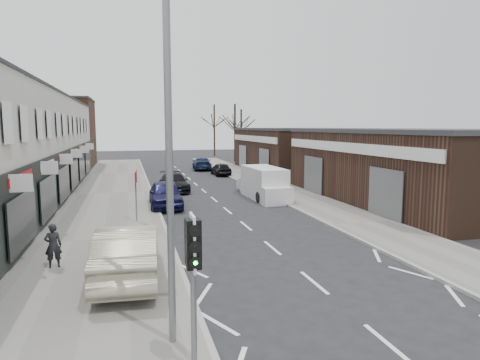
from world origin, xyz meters
TOP-DOWN VIEW (x-y plane):
  - ground at (0.00, 0.00)m, footprint 160.00×160.00m
  - pavement_left at (-6.75, 22.00)m, footprint 5.50×64.00m
  - pavement_right at (5.75, 22.00)m, footprint 3.50×64.00m
  - brick_block_far at (-13.50, 45.00)m, footprint 8.00×10.00m
  - right_unit_near at (12.50, 14.00)m, footprint 10.00×18.00m
  - right_unit_far at (12.50, 34.00)m, footprint 10.00×16.00m
  - tree_far_a at (9.00, 48.00)m, footprint 3.60×3.60m
  - tree_far_b at (11.50, 54.00)m, footprint 3.60×3.60m
  - tree_far_c at (8.50, 60.00)m, footprint 3.60×3.60m
  - traffic_light at (-4.40, -2.02)m, footprint 0.28×0.60m
  - street_lamp at (-4.53, -0.80)m, footprint 2.23×0.22m
  - warning_sign at (-5.16, 12.00)m, footprint 0.12×0.80m
  - white_van at (3.40, 17.42)m, footprint 2.04×5.52m
  - sedan_on_pavement at (-5.63, 3.53)m, footprint 2.13×5.30m
  - pedestrian at (-8.08, 5.29)m, footprint 0.59×0.43m
  - parked_car_left_a at (-3.40, 16.04)m, footprint 2.02×4.77m
  - parked_car_left_b at (-2.20, 22.34)m, footprint 2.05×4.75m
  - parked_car_right_a at (3.50, 19.22)m, footprint 2.08×4.99m
  - parked_car_right_b at (3.50, 31.90)m, footprint 1.59×3.79m
  - parked_car_right_c at (2.58, 37.91)m, footprint 2.45×5.04m

SIDE VIEW (x-z plane):
  - ground at x=0.00m, z-range 0.00..0.00m
  - tree_far_a at x=9.00m, z-range -4.00..4.00m
  - tree_far_b at x=11.50m, z-range -3.75..3.75m
  - tree_far_c at x=8.50m, z-range -4.25..4.25m
  - pavement_left at x=-6.75m, z-range 0.00..0.12m
  - pavement_right at x=5.75m, z-range 0.00..0.12m
  - parked_car_right_b at x=3.50m, z-range 0.00..1.28m
  - parked_car_left_b at x=-2.20m, z-range 0.00..1.36m
  - parked_car_right_c at x=2.58m, z-range 0.00..1.41m
  - parked_car_right_a at x=3.50m, z-range 0.00..1.61m
  - parked_car_left_a at x=-3.40m, z-range 0.00..1.61m
  - pedestrian at x=-8.08m, z-range 0.12..1.64m
  - sedan_on_pavement at x=-5.63m, z-range 0.12..1.83m
  - white_van at x=3.40m, z-range -0.06..2.08m
  - warning_sign at x=-5.16m, z-range 0.85..3.55m
  - right_unit_near at x=12.50m, z-range 0.00..4.50m
  - right_unit_far at x=12.50m, z-range 0.00..4.50m
  - traffic_light at x=-4.40m, z-range 0.86..3.96m
  - brick_block_far at x=-13.50m, z-range 0.00..8.00m
  - street_lamp at x=-4.53m, z-range 0.62..8.62m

